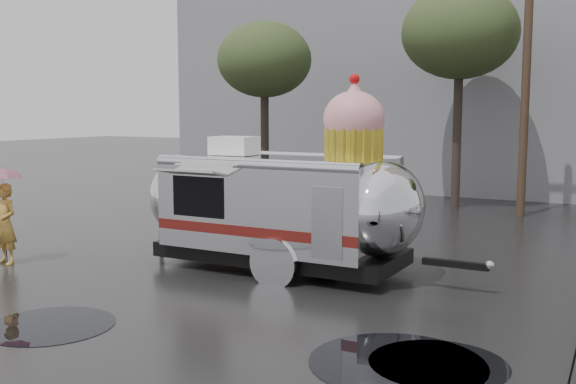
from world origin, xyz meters
The scene contains 10 objects.
ground centered at (0.00, 0.00, 0.00)m, with size 120.00×120.00×0.00m, color black.
puddles centered at (1.71, -1.07, 0.01)m, with size 8.30×3.52×0.01m.
grey_building centered at (-4.00, 24.00, 6.50)m, with size 22.00×12.00×13.00m, color slate.
utility_pole centered at (2.50, 14.00, 4.62)m, with size 1.60×0.28×9.00m.
tree_left centered at (-7.00, 13.00, 5.48)m, with size 3.64×3.64×6.95m.
tree_mid centered at (0.00, 15.00, 6.34)m, with size 4.20×4.20×8.03m.
barricade_row centered at (-5.55, 9.96, 0.52)m, with size 4.30×0.80×1.00m.
airstream_trailer centered at (-0.88, 3.44, 1.56)m, with size 8.26×3.13×4.45m.
person_left centered at (-6.90, 0.81, 0.95)m, with size 0.68×0.46×1.90m, color gold.
umbrella_pink centered at (-6.90, 0.81, 1.92)m, with size 1.09×1.09×2.29m.
Camera 1 is at (6.35, -9.69, 3.61)m, focal length 42.00 mm.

